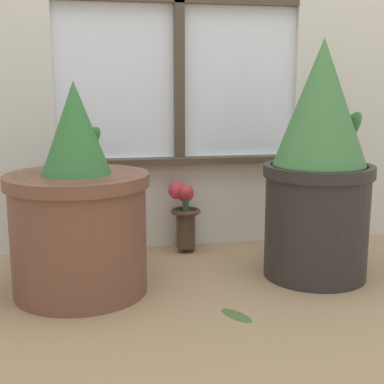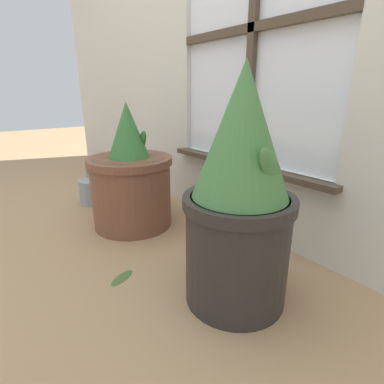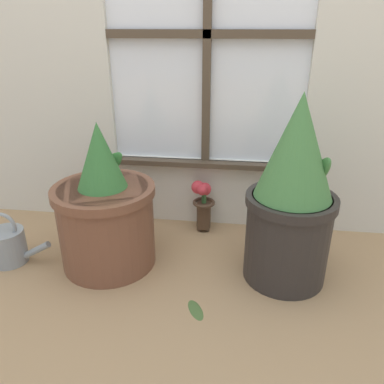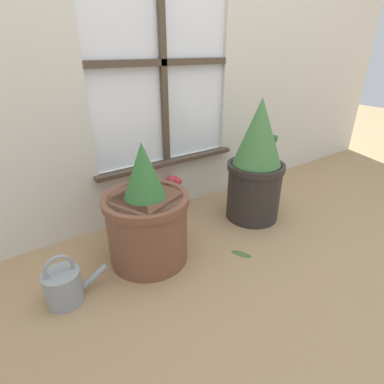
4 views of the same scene
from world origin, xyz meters
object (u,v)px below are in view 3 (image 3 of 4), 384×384
at_px(watering_can, 8,245).
at_px(potted_plant_right, 292,198).
at_px(potted_plant_left, 106,213).
at_px(flower_vase, 203,202).

bearing_deg(watering_can, potted_plant_right, 2.73).
distance_m(potted_plant_left, watering_can, 0.45).
height_order(flower_vase, watering_can, flower_vase).
distance_m(potted_plant_left, flower_vase, 0.49).
relative_size(potted_plant_right, flower_vase, 2.83).
relative_size(potted_plant_left, watering_can, 2.25).
distance_m(potted_plant_left, potted_plant_right, 0.73).
bearing_deg(flower_vase, potted_plant_left, -138.47).
distance_m(potted_plant_right, watering_can, 1.17).
bearing_deg(potted_plant_left, potted_plant_right, -0.14).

